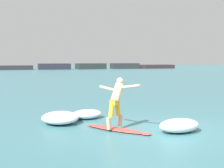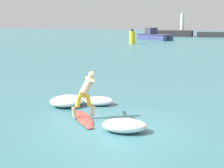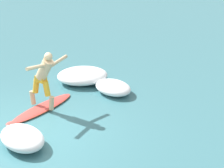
{
  "view_description": "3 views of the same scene",
  "coord_description": "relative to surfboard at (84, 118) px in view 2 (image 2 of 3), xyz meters",
  "views": [
    {
      "loc": [
        -4.36,
        -8.51,
        2.19
      ],
      "look_at": [
        -0.73,
        2.47,
        1.28
      ],
      "focal_mm": 50.0,
      "sensor_mm": 36.0,
      "label": 1
    },
    {
      "loc": [
        4.13,
        -10.51,
        3.36
      ],
      "look_at": [
        -0.96,
        2.41,
        0.93
      ],
      "focal_mm": 60.0,
      "sensor_mm": 36.0,
      "label": 2
    },
    {
      "loc": [
        11.19,
        -2.02,
        5.92
      ],
      "look_at": [
        -0.82,
        2.35,
        0.64
      ],
      "focal_mm": 85.0,
      "sensor_mm": 36.0,
      "label": 3
    }
  ],
  "objects": [
    {
      "name": "ground_plane",
      "position": [
        1.25,
        -0.54,
        -0.04
      ],
      "size": [
        200.0,
        200.0,
        0.0
      ],
      "primitive_type": "plane",
      "color": "#3B727B"
    },
    {
      "name": "surfboard",
      "position": [
        0.0,
        0.0,
        0.0
      ],
      "size": [
        1.69,
        2.18,
        0.21
      ],
      "color": "#D5443E",
      "rests_on": "ground"
    },
    {
      "name": "surfer",
      "position": [
        0.07,
        0.1,
        0.95
      ],
      "size": [
        1.05,
        1.28,
        1.56
      ],
      "color": "tan",
      "rests_on": "surfboard"
    },
    {
      "name": "fishing_boat_near_jetty",
      "position": [
        -10.7,
        47.92,
        0.58
      ],
      "size": [
        7.16,
        5.83,
        2.84
      ],
      "color": "#3A4376",
      "rests_on": "ground"
    },
    {
      "name": "channel_marker_buoy",
      "position": [
        -10.79,
        37.35,
        0.82
      ],
      "size": [
        0.78,
        0.78,
        2.03
      ],
      "color": "yellow",
      "rests_on": "ground"
    },
    {
      "name": "wave_foam_at_tail",
      "position": [
        -1.48,
        1.58,
        0.16
      ],
      "size": [
        1.42,
        1.61,
        0.4
      ],
      "color": "white",
      "rests_on": "ground"
    },
    {
      "name": "wave_foam_at_nose",
      "position": [
        -0.4,
        2.15,
        0.13
      ],
      "size": [
        1.38,
        1.17,
        0.33
      ],
      "color": "white",
      "rests_on": "ground"
    },
    {
      "name": "wave_foam_beside",
      "position": [
        1.75,
        -0.84,
        0.16
      ],
      "size": [
        1.51,
        1.17,
        0.4
      ],
      "color": "white",
      "rests_on": "ground"
    }
  ]
}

